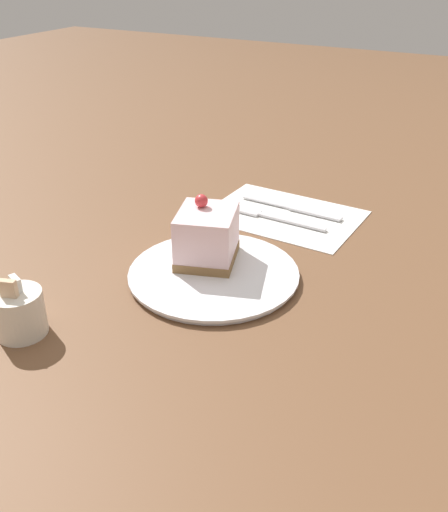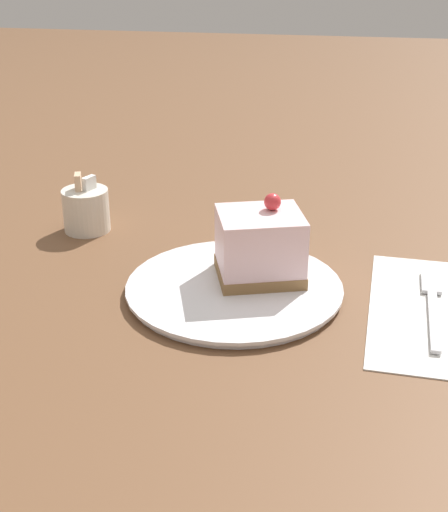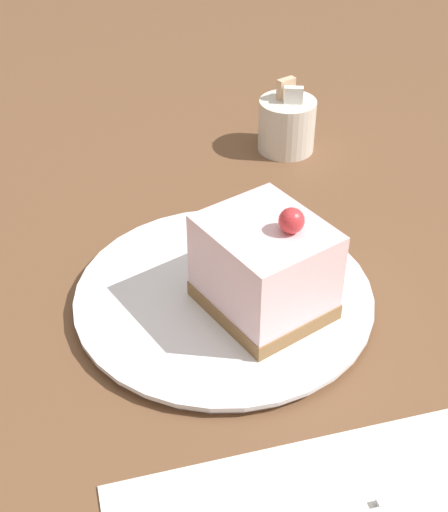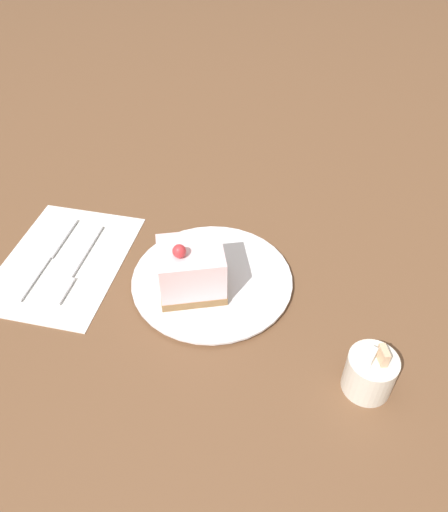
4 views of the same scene
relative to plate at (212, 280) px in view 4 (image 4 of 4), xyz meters
The scene contains 7 objects.
ground_plane 0.03m from the plate, 18.80° to the left, with size 4.00×4.00×0.00m, color brown.
plate is the anchor object (origin of this frame).
cake_slice 0.06m from the plate, 45.99° to the left, with size 0.11×0.11×0.10m.
napkin 0.24m from the plate, ahead, with size 0.20×0.27×0.00m.
fork 0.22m from the plate, ahead, with size 0.03×0.18×0.00m.
knife 0.27m from the plate, ahead, with size 0.02×0.19×0.00m.
sugar_bowl 0.27m from the plate, 147.08° to the left, with size 0.06×0.06×0.08m.
Camera 4 is at (-0.13, 0.51, 0.56)m, focal length 35.00 mm.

